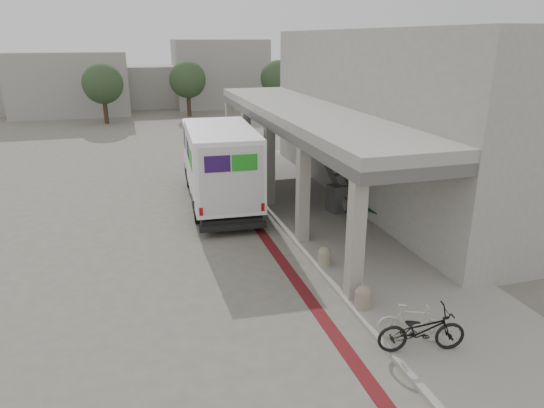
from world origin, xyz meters
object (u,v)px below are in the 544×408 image
object	(u,v)px
fedex_truck	(219,162)
bench	(369,211)
bicycle_black	(422,330)
bicycle_cream	(411,323)
utility_cabinet	(335,199)

from	to	relation	value
fedex_truck	bench	size ratio (longest dim) A/B	4.11
bicycle_black	bicycle_cream	bearing A→B (deg)	11.40
fedex_truck	utility_cabinet	bearing A→B (deg)	-30.14
bench	bicycle_black	world-z (taller)	bicycle_black
bench	utility_cabinet	world-z (taller)	utility_cabinet
bench	bicycle_cream	world-z (taller)	bicycle_cream
bicycle_black	bench	bearing A→B (deg)	-7.84
bench	bicycle_cream	size ratio (longest dim) A/B	1.30
fedex_truck	utility_cabinet	distance (m)	5.07
fedex_truck	bicycle_cream	xyz separation A→B (m)	(2.31, -11.19, -1.22)
fedex_truck	bicycle_black	distance (m)	11.88
bench	bicycle_black	bearing A→B (deg)	-128.18
fedex_truck	bench	xyz separation A→B (m)	(5.01, -3.85, -1.35)
utility_cabinet	bench	bearing A→B (deg)	-61.37
utility_cabinet	bicycle_black	world-z (taller)	utility_cabinet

